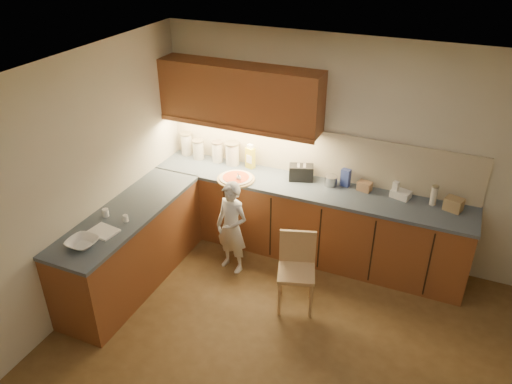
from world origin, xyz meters
TOP-DOWN VIEW (x-y plane):
  - room at (0.00, 0.00)m, footprint 4.54×4.50m
  - l_counter at (-0.92, 1.25)m, footprint 3.77×2.62m
  - backsplash at (-0.38, 1.99)m, footprint 3.75×0.02m
  - upper_cabinets at (-1.27, 1.82)m, footprint 1.95×0.36m
  - pizza_on_board at (-1.19, 1.50)m, footprint 0.45×0.45m
  - child at (-1.03, 1.05)m, footprint 0.46×0.35m
  - wooden_chair at (-0.16, 0.78)m, footprint 0.48×0.48m
  - mixing_bowl at (-1.95, -0.28)m, footprint 0.29×0.29m
  - canister_a at (-2.08, 1.89)m, footprint 0.15×0.15m
  - canister_b at (-1.88, 1.84)m, footprint 0.15×0.15m
  - canister_c at (-1.62, 1.86)m, footprint 0.14×0.14m
  - canister_d at (-1.41, 1.87)m, footprint 0.18×0.18m
  - oil_jug at (-1.17, 1.87)m, footprint 0.12×0.10m
  - toaster at (-0.49, 1.82)m, footprint 0.32×0.24m
  - steel_pot at (-0.13, 1.82)m, footprint 0.15×0.15m
  - blue_box at (0.03, 1.88)m, footprint 0.12×0.09m
  - card_box_a at (0.26, 1.86)m, footprint 0.17×0.14m
  - white_bottle at (0.60, 1.86)m, footprint 0.07×0.07m
  - flat_pack at (0.66, 1.86)m, footprint 0.24×0.19m
  - tall_jar at (1.00, 1.83)m, footprint 0.07×0.07m
  - card_box_b at (1.22, 1.81)m, footprint 0.21×0.19m
  - dough_cloth at (-1.92, -0.02)m, footprint 0.30×0.25m
  - spice_jar_a at (-2.09, 0.24)m, footprint 0.06×0.06m
  - spice_jar_b at (-1.84, 0.24)m, footprint 0.06×0.06m

SIDE VIEW (x-z plane):
  - l_counter at x=-0.92m, z-range 0.00..0.92m
  - wooden_chair at x=-0.16m, z-range 0.07..0.91m
  - child at x=-1.03m, z-range 0.00..1.12m
  - dough_cloth at x=-1.92m, z-range 0.92..0.94m
  - pizza_on_board at x=-1.19m, z-range 0.85..1.03m
  - mixing_bowl at x=-1.95m, z-range 0.92..0.99m
  - spice_jar_b at x=-1.84m, z-range 0.92..0.99m
  - flat_pack at x=0.66m, z-range 0.92..1.00m
  - spice_jar_a at x=-2.09m, z-range 0.92..1.00m
  - card_box_a at x=0.26m, z-range 0.92..1.03m
  - steel_pot at x=-0.13m, z-range 0.92..1.04m
  - card_box_b at x=1.22m, z-range 0.92..1.06m
  - white_bottle at x=0.60m, z-range 0.92..1.10m
  - toaster at x=-0.49m, z-range 0.92..1.10m
  - blue_box at x=0.03m, z-range 0.92..1.13m
  - tall_jar at x=1.00m, z-range 0.92..1.15m
  - canister_b at x=-1.88m, z-range 0.92..1.18m
  - canister_c at x=-1.62m, z-range 0.92..1.19m
  - oil_jug at x=-1.17m, z-range 0.91..1.22m
  - canister_d at x=-1.41m, z-range 0.92..1.21m
  - canister_a at x=-2.08m, z-range 0.92..1.22m
  - backsplash at x=-0.38m, z-range 0.92..1.50m
  - room at x=0.00m, z-range 0.37..2.99m
  - upper_cabinets at x=-1.27m, z-range 1.48..2.21m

